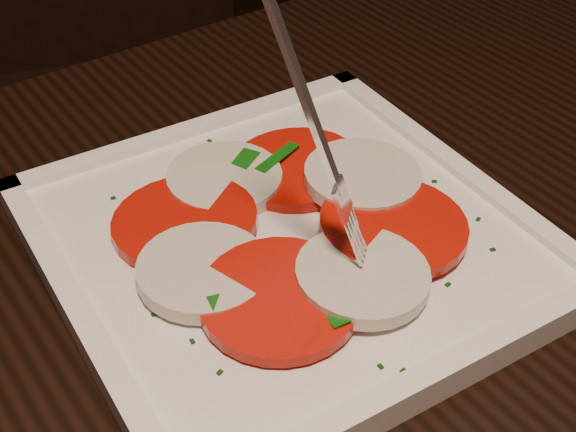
% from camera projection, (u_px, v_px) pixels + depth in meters
% --- Properties ---
extents(table, '(1.20, 0.80, 0.75)m').
position_uv_depth(table, '(436.00, 374.00, 0.58)').
color(table, black).
rests_on(table, ground).
extents(chair, '(0.52, 0.52, 0.93)m').
position_uv_depth(chair, '(114.00, 46.00, 1.22)').
color(chair, black).
rests_on(chair, ground).
extents(plate, '(0.32, 0.32, 0.01)m').
position_uv_depth(plate, '(288.00, 242.00, 0.53)').
color(plate, white).
rests_on(plate, table).
extents(caprese_salad, '(0.23, 0.26, 0.02)m').
position_uv_depth(caprese_salad, '(288.00, 224.00, 0.52)').
color(caprese_salad, red).
rests_on(caprese_salad, plate).
extents(fork, '(0.06, 0.06, 0.17)m').
position_uv_depth(fork, '(303.00, 131.00, 0.43)').
color(fork, white).
rests_on(fork, caprese_salad).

